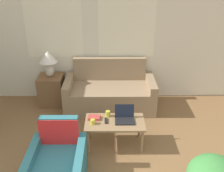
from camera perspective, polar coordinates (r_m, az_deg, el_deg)
name	(u,v)px	position (r m, az deg, el deg)	size (l,w,h in m)	color
wall_back	(95,37)	(5.27, -3.77, 10.70)	(6.65, 0.06, 2.60)	silver
couch	(110,93)	(5.21, -0.48, -1.50)	(1.74, 0.85, 0.91)	#937A5B
armchair	(58,165)	(3.63, -11.64, -16.48)	(0.71, 0.76, 0.81)	#2D6B75
side_table	(52,90)	(5.42, -13.00, -0.85)	(0.48, 0.48, 0.60)	brown
table_lamp	(48,60)	(5.18, -13.70, 5.58)	(0.35, 0.35, 0.52)	beige
coffee_table	(115,125)	(4.07, 0.61, -8.39)	(0.91, 0.50, 0.43)	#8E704C
laptop	(125,117)	(4.06, 2.76, -6.80)	(0.30, 0.26, 0.22)	black
cup_navy	(108,114)	(4.15, -0.91, -6.04)	(0.07, 0.07, 0.09)	gold
cup_yellow	(93,122)	(3.98, -4.23, -7.75)	(0.07, 0.07, 0.07)	gold
book_red	(94,118)	(4.11, -3.89, -6.86)	(0.20, 0.15, 0.04)	#B23D38
tv_remote	(106,121)	(4.05, -1.30, -7.55)	(0.05, 0.15, 0.02)	black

